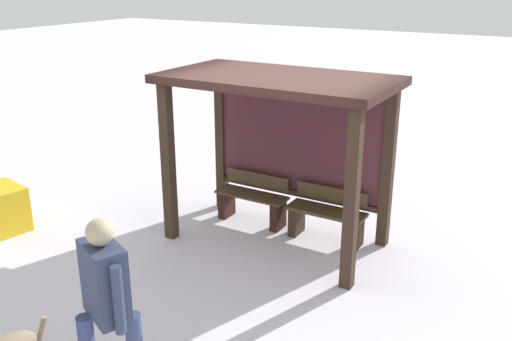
% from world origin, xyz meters
% --- Properties ---
extents(ground_plane, '(60.00, 60.00, 0.00)m').
position_xyz_m(ground_plane, '(0.00, 0.00, 0.00)').
color(ground_plane, silver).
extents(bus_shelter, '(2.98, 1.64, 2.32)m').
position_xyz_m(bus_shelter, '(0.00, 0.20, 1.76)').
color(bus_shelter, '#38271C').
rests_on(bus_shelter, ground).
extents(bench_left_inside, '(1.10, 0.36, 0.74)m').
position_xyz_m(bench_left_inside, '(-0.60, 0.38, 0.34)').
color(bench_left_inside, '#483521').
rests_on(bench_left_inside, ground).
extents(bench_center_inside, '(1.10, 0.38, 0.74)m').
position_xyz_m(bench_center_inside, '(0.60, 0.37, 0.34)').
color(bench_center_inside, '#46371F').
rests_on(bench_center_inside, ground).
extents(person_walking, '(0.63, 0.43, 1.72)m').
position_xyz_m(person_walking, '(0.26, -3.43, 1.02)').
color(person_walking, '#313A55').
rests_on(person_walking, ground).
extents(grit_bin, '(0.79, 0.68, 0.66)m').
position_xyz_m(grit_bin, '(-3.59, -1.71, 0.33)').
color(grit_bin, yellow).
rests_on(grit_bin, ground).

